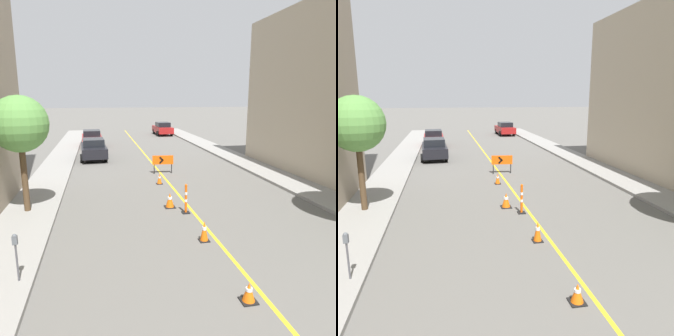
{
  "view_description": "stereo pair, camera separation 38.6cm",
  "coord_description": "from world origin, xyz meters",
  "views": [
    {
      "loc": [
        -3.72,
        4.58,
        4.7
      ],
      "look_at": [
        -0.18,
        21.1,
        1.0
      ],
      "focal_mm": 35.0,
      "sensor_mm": 36.0,
      "label": 1
    },
    {
      "loc": [
        -3.34,
        4.51,
        4.7
      ],
      "look_at": [
        -0.18,
        21.1,
        1.0
      ],
      "focal_mm": 35.0,
      "sensor_mm": 36.0,
      "label": 2
    }
  ],
  "objects": [
    {
      "name": "delineator_post_rear",
      "position": [
        -0.33,
        16.93,
        0.54
      ],
      "size": [
        0.31,
        0.31,
        1.24
      ],
      "color": "black",
      "rests_on": "ground_plane"
    },
    {
      "name": "traffic_cone_fourth",
      "position": [
        -0.43,
        14.23,
        0.34
      ],
      "size": [
        0.34,
        0.34,
        0.7
      ],
      "color": "black",
      "rests_on": "ground_plane"
    },
    {
      "name": "parked_car_curb_near",
      "position": [
        -4.1,
        29.89,
        0.8
      ],
      "size": [
        2.05,
        4.4,
        1.59
      ],
      "rotation": [
        0.0,
        0.0,
        0.06
      ],
      "color": "black",
      "rests_on": "ground_plane"
    },
    {
      "name": "traffic_cone_third",
      "position": [
        -0.45,
        10.86,
        0.24
      ],
      "size": [
        0.38,
        0.38,
        0.49
      ],
      "color": "black",
      "rests_on": "ground_plane"
    },
    {
      "name": "sidewalk_left",
      "position": [
        -6.57,
        25.59,
        0.07
      ],
      "size": [
        2.15,
        51.18,
        0.14
      ],
      "color": "gray",
      "rests_on": "ground_plane"
    },
    {
      "name": "traffic_cone_fifth",
      "position": [
        -0.82,
        17.76,
        0.32
      ],
      "size": [
        0.46,
        0.46,
        0.65
      ],
      "color": "black",
      "rests_on": "ground_plane"
    },
    {
      "name": "parking_meter_near_curb",
      "position": [
        -5.84,
        12.68,
        1.04
      ],
      "size": [
        0.12,
        0.11,
        1.27
      ],
      "color": "#4C4C51",
      "rests_on": "sidewalk_left"
    },
    {
      "name": "lane_stripe",
      "position": [
        0.0,
        25.59,
        0.0
      ],
      "size": [
        0.12,
        51.18,
        0.01
      ],
      "color": "gold",
      "rests_on": "ground_plane"
    },
    {
      "name": "parked_car_curb_mid",
      "position": [
        -4.32,
        36.5,
        0.8
      ],
      "size": [
        1.96,
        4.36,
        1.59
      ],
      "rotation": [
        0.0,
        0.0,
        0.04
      ],
      "color": "maroon",
      "rests_on": "ground_plane"
    },
    {
      "name": "sidewalk_right",
      "position": [
        6.57,
        25.59,
        0.07
      ],
      "size": [
        2.15,
        51.18,
        0.14
      ],
      "color": "gray",
      "rests_on": "ground_plane"
    },
    {
      "name": "arrow_barricade_primary",
      "position": [
        0.13,
        24.08,
        0.82
      ],
      "size": [
        1.3,
        0.19,
        1.14
      ],
      "rotation": [
        0.0,
        0.0,
        -0.1
      ],
      "color": "#EF560C",
      "rests_on": "ground_plane"
    },
    {
      "name": "traffic_cone_farthest",
      "position": [
        -0.55,
        21.66,
        0.29
      ],
      "size": [
        0.33,
        0.33,
        0.59
      ],
      "color": "black",
      "rests_on": "ground_plane"
    },
    {
      "name": "parked_car_curb_far",
      "position": [
        4.15,
        44.62,
        0.8
      ],
      "size": [
        1.98,
        4.37,
        1.59
      ],
      "rotation": [
        0.0,
        0.0,
        0.04
      ],
      "color": "maroon",
      "rests_on": "ground_plane"
    },
    {
      "name": "street_tree_left_near",
      "position": [
        -6.68,
        18.2,
        3.63
      ],
      "size": [
        2.22,
        2.22,
        4.63
      ],
      "color": "#4C3823",
      "rests_on": "sidewalk_left"
    }
  ]
}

